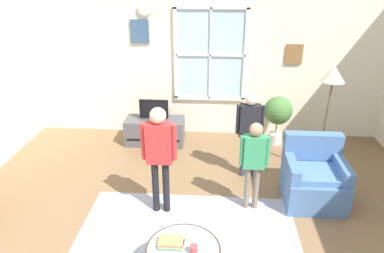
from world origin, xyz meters
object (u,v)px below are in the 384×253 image
Objects in this scene: person_green_shirt at (254,157)px; television at (154,109)px; tv_stand at (155,131)px; person_red_shirt at (159,149)px; coffee_table at (183,251)px; book_stack at (171,242)px; cup at (194,249)px; remote_near_books at (181,245)px; person_black_shirt at (250,125)px; armchair at (314,179)px; potted_plant_by_window at (278,113)px; floor_lamp at (332,85)px.

television is at bearing 131.10° from person_green_shirt.
tv_stand is 2.07m from person_red_shirt.
coffee_table is 3.06× the size of book_stack.
coffee_table is (0.79, -3.04, 0.17)m from tv_stand.
cup is at bearing -24.19° from book_stack.
television reaches higher than remote_near_books.
person_green_shirt is 0.91× the size of person_black_shirt.
television is 0.57× the size of armchair.
television is 1.85m from person_black_shirt.
cup is at bearing -73.85° from tv_stand.
tv_stand reaches higher than remote_near_books.
person_red_shirt reaches higher than cup.
person_red_shirt is at bearing -130.32° from potted_plant_by_window.
cup is 1.34m from person_red_shirt.
television is 0.35× the size of person_red_shirt.
coffee_table is 0.14m from book_stack.
person_black_shirt is 1.51× the size of potted_plant_by_window.
armchair is 0.66× the size of person_black_shirt.
person_black_shirt is at bearing 146.31° from armchair.
person_black_shirt is (0.77, 2.05, 0.43)m from coffee_table.
armchair is 1.12m from person_black_shirt.
coffee_table is 0.06m from remote_near_books.
television reaches higher than tv_stand.
remote_near_books is (-1.62, -1.45, 0.11)m from armchair.
armchair is at bearing -82.01° from potted_plant_by_window.
potted_plant_by_window is at bearing 72.69° from person_green_shirt.
floor_lamp is (1.12, 0.98, 0.63)m from person_green_shirt.
person_red_shirt is at bearing 103.89° from book_stack.
tv_stand is at bearing 106.15° from cup.
floor_lamp is at bearing -16.68° from tv_stand.
armchair is 2.25m from book_stack.
floor_lamp is (1.90, 2.20, 0.95)m from remote_near_books.
television is at bearing 104.37° from remote_near_books.
person_black_shirt is at bearing 69.48° from coffee_table.
armchair is at bearing 15.67° from person_green_shirt.
potted_plant_by_window is at bearing 3.69° from television.
tv_stand is 2.42m from person_green_shirt.
book_stack is at bearing -115.40° from potted_plant_by_window.
cup is 3.04m from floor_lamp.
coffee_table is at bearing 153.43° from cup.
armchair reaches higher than book_stack.
armchair reaches higher than cup.
coffee_table is 1.51m from person_green_shirt.
television is at bearing -176.31° from potted_plant_by_window.
tv_stand is at bearing 102.57° from book_stack.
coffee_table is 5.20× the size of remote_near_books.
coffee_table is at bearing -70.88° from person_red_shirt.
person_red_shirt is (-0.37, 1.08, 0.46)m from remote_near_books.
person_green_shirt reaches higher than coffee_table.
tv_stand is 3.07m from book_stack.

